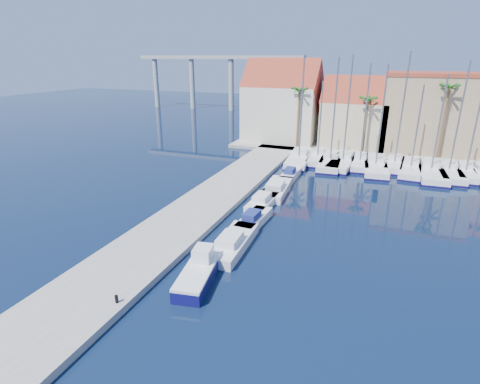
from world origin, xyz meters
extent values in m
plane|color=black|center=(0.00, 0.00, 0.00)|extent=(260.00, 260.00, 0.00)
cube|color=gray|center=(-9.00, 13.50, 0.25)|extent=(6.00, 77.00, 0.50)
cube|color=gray|center=(10.00, 48.00, 0.25)|extent=(54.00, 16.00, 0.50)
cylinder|color=black|center=(-6.60, -1.11, 0.74)|extent=(0.19, 0.19, 0.49)
cube|color=#0E0D4E|center=(-3.51, 3.35, 0.42)|extent=(2.76, 5.78, 0.83)
cube|color=white|center=(-3.51, 3.35, 0.92)|extent=(2.76, 5.78, 0.18)
cube|color=white|center=(-3.70, 4.44, 1.43)|extent=(1.43, 1.66, 1.02)
cube|color=white|center=(-3.14, 8.43, 0.40)|extent=(2.42, 6.87, 0.80)
cube|color=white|center=(-3.12, 7.75, 1.10)|extent=(1.61, 2.43, 0.60)
cube|color=white|center=(-3.08, 13.20, 0.40)|extent=(1.95, 5.28, 0.80)
cube|color=navy|center=(-3.11, 12.68, 1.10)|extent=(1.27, 1.88, 0.60)
cube|color=white|center=(-3.67, 17.85, 0.40)|extent=(2.08, 6.16, 0.80)
cube|color=white|center=(-3.68, 17.24, 1.10)|extent=(1.41, 2.17, 0.60)
cube|color=white|center=(-3.54, 22.01, 0.40)|extent=(2.91, 7.58, 0.80)
cube|color=white|center=(-3.48, 21.27, 1.10)|extent=(1.85, 2.72, 0.60)
cube|color=white|center=(-3.38, 27.72, 0.40)|extent=(1.63, 5.03, 0.80)
cube|color=navy|center=(-3.38, 27.22, 1.10)|extent=(1.13, 1.76, 0.60)
cube|color=white|center=(-4.07, 35.42, 0.50)|extent=(3.68, 10.84, 1.00)
cube|color=#120E47|center=(-4.07, 35.42, 0.18)|extent=(3.74, 10.90, 0.28)
cube|color=white|center=(-4.16, 36.48, 1.30)|extent=(2.21, 3.35, 0.60)
cylinder|color=slate|center=(-4.02, 34.89, 7.70)|extent=(0.20, 0.20, 13.41)
cube|color=white|center=(-1.68, 36.85, 0.50)|extent=(2.58, 8.78, 1.00)
cube|color=#120E47|center=(-1.68, 36.85, 0.18)|extent=(2.64, 8.85, 0.28)
cube|color=white|center=(-1.71, 37.72, 1.30)|extent=(1.68, 2.67, 0.60)
cylinder|color=slate|center=(-1.66, 36.41, 6.06)|extent=(0.20, 0.20, 10.13)
cube|color=white|center=(0.31, 35.40, 0.50)|extent=(3.33, 10.69, 1.00)
cube|color=#120E47|center=(0.31, 35.40, 0.18)|extent=(3.39, 10.75, 0.28)
cube|color=white|center=(0.25, 36.46, 1.30)|extent=(2.09, 3.27, 0.60)
cylinder|color=slate|center=(0.34, 34.88, 7.56)|extent=(0.20, 0.20, 13.11)
cube|color=white|center=(2.00, 36.08, 0.50)|extent=(3.68, 10.98, 1.00)
cube|color=#120E47|center=(2.00, 36.08, 0.18)|extent=(3.75, 11.05, 0.28)
cube|color=white|center=(2.09, 37.16, 1.30)|extent=(2.22, 3.39, 0.60)
cylinder|color=slate|center=(1.95, 35.54, 7.72)|extent=(0.20, 0.20, 13.44)
cube|color=white|center=(4.13, 36.30, 0.50)|extent=(2.75, 8.64, 1.00)
cube|color=#120E47|center=(4.13, 36.30, 0.18)|extent=(2.82, 8.70, 0.28)
cube|color=white|center=(4.08, 37.15, 1.30)|extent=(1.71, 2.65, 0.60)
cylinder|color=slate|center=(4.16, 35.88, 7.21)|extent=(0.20, 0.20, 12.42)
cube|color=white|center=(6.17, 35.37, 0.50)|extent=(3.74, 11.05, 1.00)
cube|color=#120E47|center=(6.17, 35.37, 0.18)|extent=(3.81, 11.11, 0.28)
cube|color=white|center=(6.08, 36.45, 1.30)|extent=(2.25, 3.41, 0.60)
cylinder|color=slate|center=(6.22, 34.83, 7.19)|extent=(0.20, 0.20, 12.39)
cube|color=white|center=(8.56, 37.03, 0.50)|extent=(2.71, 8.25, 1.00)
cube|color=#120E47|center=(8.56, 37.03, 0.18)|extent=(2.77, 8.31, 0.28)
cube|color=white|center=(8.62, 37.84, 1.30)|extent=(1.65, 2.54, 0.60)
cylinder|color=slate|center=(8.53, 36.63, 7.90)|extent=(0.20, 0.20, 13.80)
cube|color=white|center=(10.51, 35.65, 0.50)|extent=(3.19, 9.71, 1.00)
cube|color=#120E47|center=(10.51, 35.65, 0.18)|extent=(3.25, 9.77, 0.28)
cube|color=white|center=(10.58, 36.60, 1.30)|extent=(1.95, 2.99, 0.60)
cylinder|color=slate|center=(10.47, 35.17, 6.01)|extent=(0.20, 0.20, 10.01)
cube|color=white|center=(12.78, 35.50, 0.50)|extent=(3.41, 11.53, 1.00)
cube|color=#120E47|center=(12.78, 35.50, 0.18)|extent=(3.48, 11.60, 0.28)
cube|color=white|center=(12.74, 36.64, 1.30)|extent=(2.21, 3.51, 0.60)
cylinder|color=slate|center=(12.81, 34.93, 6.63)|extent=(0.20, 0.20, 11.26)
cube|color=white|center=(14.83, 36.03, 0.50)|extent=(3.11, 10.37, 1.00)
cube|color=#120E47|center=(14.83, 36.03, 0.18)|extent=(3.17, 10.43, 0.28)
cube|color=white|center=(14.79, 37.05, 1.30)|extent=(2.00, 3.16, 0.60)
cylinder|color=slate|center=(14.85, 35.51, 7.37)|extent=(0.20, 0.20, 12.74)
cube|color=white|center=(16.74, 36.08, 0.50)|extent=(2.39, 8.17, 1.00)
cube|color=#120E47|center=(16.74, 36.08, 0.18)|extent=(2.46, 8.24, 0.28)
cube|color=white|center=(16.77, 36.89, 1.30)|extent=(1.56, 2.48, 0.60)
cylinder|color=slate|center=(16.72, 35.67, 6.04)|extent=(0.20, 0.20, 10.08)
cube|color=beige|center=(-10.00, 47.00, 5.00)|extent=(12.00, 9.00, 9.00)
cube|color=maroon|center=(-10.00, 47.00, 9.50)|extent=(12.30, 9.00, 9.00)
cube|color=#C7B38C|center=(2.00, 47.00, 4.00)|extent=(10.00, 8.00, 7.00)
cube|color=maroon|center=(2.00, 47.00, 7.50)|extent=(10.30, 8.00, 8.00)
cube|color=#9D8160|center=(13.00, 48.00, 6.00)|extent=(14.00, 10.00, 11.00)
cube|color=maroon|center=(13.00, 48.00, 11.75)|extent=(14.20, 10.20, 0.50)
cylinder|color=brown|center=(-6.00, 42.00, 5.00)|extent=(0.36, 0.36, 9.00)
sphere|color=#1D5919|center=(-6.00, 42.00, 9.35)|extent=(2.60, 2.60, 2.60)
cylinder|color=brown|center=(4.00, 42.00, 4.50)|extent=(0.36, 0.36, 8.00)
sphere|color=#1D5919|center=(4.00, 42.00, 8.35)|extent=(2.60, 2.60, 2.60)
cylinder|color=brown|center=(14.00, 42.00, 5.50)|extent=(0.36, 0.36, 10.00)
sphere|color=#1D5919|center=(14.00, 42.00, 10.35)|extent=(2.60, 2.60, 2.60)
cube|color=#9E9E99|center=(-38.00, 82.00, 14.00)|extent=(48.00, 2.20, 0.90)
cylinder|color=#9E9E99|center=(-58.00, 82.00, 7.00)|extent=(1.40, 1.40, 14.00)
cylinder|color=#9E9E99|center=(-46.00, 82.00, 7.00)|extent=(1.40, 1.40, 14.00)
cylinder|color=#9E9E99|center=(-34.00, 82.00, 7.00)|extent=(1.40, 1.40, 14.00)
cylinder|color=#9E9E99|center=(-22.00, 82.00, 7.00)|extent=(1.40, 1.40, 14.00)
camera|label=1|loc=(6.92, -15.68, 14.15)|focal=28.00mm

